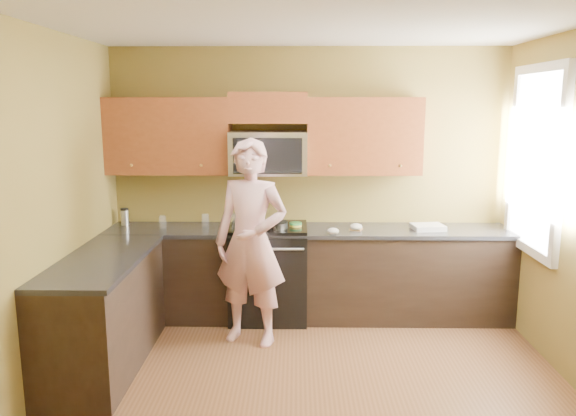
{
  "coord_description": "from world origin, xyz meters",
  "views": [
    {
      "loc": [
        -0.12,
        -3.72,
        2.14
      ],
      "look_at": [
        -0.2,
        1.3,
        1.2
      ],
      "focal_mm": 34.85,
      "sensor_mm": 36.0,
      "label": 1
    }
  ],
  "objects_px": {
    "stove": "(269,272)",
    "frying_pan": "(273,228)",
    "woman": "(251,243)",
    "travel_mug": "(125,225)",
    "butter_tub": "(296,229)",
    "microwave": "(269,174)"
  },
  "relations": [
    {
      "from": "stove",
      "to": "frying_pan",
      "type": "height_order",
      "value": "frying_pan"
    },
    {
      "from": "woman",
      "to": "frying_pan",
      "type": "relative_size",
      "value": 3.73
    },
    {
      "from": "stove",
      "to": "travel_mug",
      "type": "height_order",
      "value": "travel_mug"
    },
    {
      "from": "butter_tub",
      "to": "travel_mug",
      "type": "xyz_separation_m",
      "value": [
        -1.74,
        0.18,
        0.0
      ]
    },
    {
      "from": "stove",
      "to": "microwave",
      "type": "distance_m",
      "value": 0.98
    },
    {
      "from": "microwave",
      "to": "frying_pan",
      "type": "relative_size",
      "value": 1.54
    },
    {
      "from": "frying_pan",
      "to": "travel_mug",
      "type": "relative_size",
      "value": 2.89
    },
    {
      "from": "travel_mug",
      "to": "frying_pan",
      "type": "bearing_deg",
      "value": -9.39
    },
    {
      "from": "frying_pan",
      "to": "butter_tub",
      "type": "relative_size",
      "value": 4.04
    },
    {
      "from": "stove",
      "to": "microwave",
      "type": "bearing_deg",
      "value": 90.0
    },
    {
      "from": "stove",
      "to": "travel_mug",
      "type": "relative_size",
      "value": 5.54
    },
    {
      "from": "stove",
      "to": "microwave",
      "type": "relative_size",
      "value": 1.25
    },
    {
      "from": "stove",
      "to": "frying_pan",
      "type": "distance_m",
      "value": 0.49
    },
    {
      "from": "microwave",
      "to": "butter_tub",
      "type": "relative_size",
      "value": 6.21
    },
    {
      "from": "woman",
      "to": "butter_tub",
      "type": "distance_m",
      "value": 0.68
    },
    {
      "from": "microwave",
      "to": "butter_tub",
      "type": "height_order",
      "value": "microwave"
    },
    {
      "from": "microwave",
      "to": "travel_mug",
      "type": "height_order",
      "value": "microwave"
    },
    {
      "from": "woman",
      "to": "travel_mug",
      "type": "bearing_deg",
      "value": 168.7
    },
    {
      "from": "stove",
      "to": "frying_pan",
      "type": "xyz_separation_m",
      "value": [
        0.05,
        -0.09,
        0.47
      ]
    },
    {
      "from": "woman",
      "to": "travel_mug",
      "type": "xyz_separation_m",
      "value": [
        -1.35,
        0.73,
        -0.0
      ]
    },
    {
      "from": "stove",
      "to": "butter_tub",
      "type": "relative_size",
      "value": 7.76
    },
    {
      "from": "woman",
      "to": "travel_mug",
      "type": "height_order",
      "value": "woman"
    }
  ]
}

